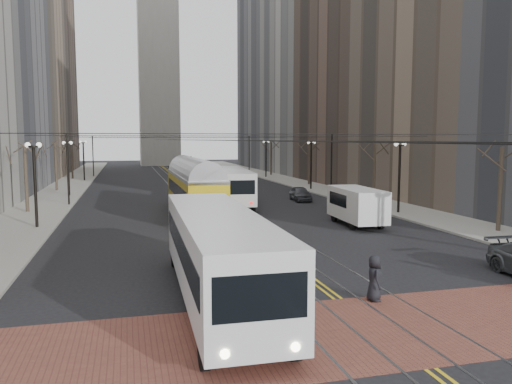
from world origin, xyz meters
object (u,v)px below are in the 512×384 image
pedestrian_a (374,278)px  pedestrian_d (281,293)px  transit_bus (218,257)px  sedan_silver (227,183)px  cargo_van (357,207)px  streetcar (194,193)px  sedan_grey (300,194)px  rear_bus (232,187)px  clock_tower (157,8)px

pedestrian_a → pedestrian_d: 4.02m
transit_bus → sedan_silver: 41.67m
cargo_van → streetcar: bearing=146.2°
sedan_grey → transit_bus: bearing=-109.0°
pedestrian_d → rear_bus: bearing=21.4°
transit_bus → pedestrian_a: bearing=-13.6°
transit_bus → sedan_silver: transit_bus is taller
clock_tower → transit_bus: (-4.47, -102.00, -34.28)m
clock_tower → pedestrian_a: bearing=-89.3°
clock_tower → sedan_grey: 82.01m
cargo_van → sedan_grey: (0.99, 14.60, -0.61)m
pedestrian_d → sedan_silver: bearing=21.1°
cargo_van → sedan_grey: 14.64m
transit_bus → cargo_van: bearing=49.4°
transit_bus → pedestrian_a: size_ratio=7.73×
rear_bus → sedan_grey: (7.17, 1.11, -0.95)m
cargo_van → pedestrian_d: (-10.69, -16.24, -0.46)m
cargo_van → pedestrian_d: bearing=-120.4°
clock_tower → sedan_silver: bearing=-86.3°
cargo_van → clock_tower: bearing=98.2°
streetcar → sedan_silver: (6.50, 19.06, -0.94)m
clock_tower → cargo_van: 95.00m
transit_bus → cargo_van: transit_bus is taller
rear_bus → pedestrian_a: bearing=-85.7°
sedan_silver → pedestrian_d: pedestrian_d is taller
transit_bus → streetcar: streetcar is taller
cargo_van → pedestrian_d: size_ratio=3.54×
cargo_van → sedan_silver: size_ratio=1.19×
cargo_van → pedestrian_d: 19.45m
rear_bus → sedan_silver: (2.20, 13.41, -0.82)m
clock_tower → sedan_silver: 70.68m
streetcar → rear_bus: (4.30, 5.65, -0.12)m
pedestrian_a → pedestrian_d: bearing=113.5°
sedan_grey → sedan_silver: sedan_silver is taller
streetcar → pedestrian_a: 23.55m
sedan_silver → pedestrian_a: size_ratio=2.89×
sedan_grey → pedestrian_a: 30.98m
transit_bus → pedestrian_a: (5.69, -1.50, -0.80)m
rear_bus → pedestrian_d: 30.08m
transit_bus → cargo_van: size_ratio=2.25×
transit_bus → pedestrian_d: transit_bus is taller
pedestrian_a → sedan_silver: bearing=7.7°
transit_bus → rear_bus: transit_bus is taller
pedestrian_d → transit_bus: bearing=67.0°
pedestrian_a → rear_bus: bearing=10.3°
transit_bus → streetcar: bearing=86.0°
clock_tower → pedestrian_a: 109.29m
streetcar → pedestrian_a: size_ratio=8.63×
transit_bus → streetcar: 21.83m
streetcar → sedan_grey: (11.47, 6.76, -1.06)m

